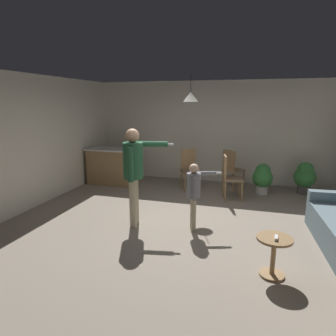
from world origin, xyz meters
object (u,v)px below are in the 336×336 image
(kitchen_counter, at_px, (112,166))
(potted_plant_corner, at_px, (262,177))
(dining_chair_centre_back, at_px, (189,168))
(dining_chair_near_wall, at_px, (232,168))
(side_table_by_couch, at_px, (274,252))
(spare_remote_on_table, at_px, (276,238))
(person_child, at_px, (194,189))
(person_adult, at_px, (134,167))
(potted_plant_by_wall, at_px, (305,176))
(dining_chair_by_counter, at_px, (230,176))

(kitchen_counter, height_order, potted_plant_corner, kitchen_counter)
(dining_chair_centre_back, bearing_deg, dining_chair_near_wall, 165.32)
(side_table_by_couch, distance_m, spare_remote_on_table, 0.22)
(person_child, height_order, spare_remote_on_table, person_child)
(potted_plant_corner, bearing_deg, spare_remote_on_table, -88.48)
(person_adult, xyz_separation_m, potted_plant_by_wall, (3.14, 2.88, -0.64))
(person_child, distance_m, dining_chair_by_counter, 1.90)
(dining_chair_near_wall, bearing_deg, spare_remote_on_table, -40.34)
(person_adult, xyz_separation_m, person_child, (1.03, 0.10, -0.35))
(kitchen_counter, xyz_separation_m, dining_chair_centre_back, (2.10, 0.08, 0.07))
(kitchen_counter, bearing_deg, potted_plant_by_wall, 5.31)
(person_adult, height_order, dining_chair_centre_back, person_adult)
(kitchen_counter, relative_size, spare_remote_on_table, 9.69)
(kitchen_counter, bearing_deg, dining_chair_by_counter, -8.87)
(dining_chair_near_wall, distance_m, dining_chair_centre_back, 1.05)
(dining_chair_centre_back, bearing_deg, dining_chair_by_counter, 122.37)
(person_child, xyz_separation_m, dining_chair_by_counter, (0.43, 1.84, -0.17))
(dining_chair_near_wall, distance_m, spare_remote_on_table, 3.89)
(dining_chair_by_counter, relative_size, spare_remote_on_table, 7.69)
(person_adult, bearing_deg, kitchen_counter, -156.48)
(potted_plant_corner, bearing_deg, person_adult, -130.11)
(side_table_by_couch, distance_m, potted_plant_by_wall, 3.97)
(side_table_by_couch, height_order, person_adult, person_adult)
(person_adult, xyz_separation_m, spare_remote_on_table, (2.28, -1.04, -0.53))
(person_child, relative_size, spare_remote_on_table, 8.90)
(kitchen_counter, distance_m, dining_chair_near_wall, 3.13)
(dining_chair_centre_back, bearing_deg, potted_plant_by_wall, 158.73)
(dining_chair_near_wall, xyz_separation_m, potted_plant_corner, (0.74, -0.18, -0.14))
(potted_plant_by_wall, bearing_deg, person_adult, -137.53)
(person_adult, relative_size, person_child, 1.48)
(potted_plant_by_wall, bearing_deg, person_child, -127.24)
(person_child, relative_size, potted_plant_corner, 1.59)
(dining_chair_near_wall, height_order, spare_remote_on_table, dining_chair_near_wall)
(kitchen_counter, relative_size, person_child, 1.09)
(person_adult, height_order, potted_plant_by_wall, person_adult)
(person_child, xyz_separation_m, spare_remote_on_table, (1.24, -1.14, -0.18))
(person_child, distance_m, potted_plant_corner, 2.76)
(kitchen_counter, distance_m, dining_chair_centre_back, 2.10)
(kitchen_counter, bearing_deg, spare_remote_on_table, -41.29)
(person_adult, height_order, dining_chair_by_counter, person_adult)
(dining_chair_by_counter, bearing_deg, potted_plant_corner, 120.55)
(person_adult, distance_m, dining_chair_near_wall, 3.16)
(dining_chair_near_wall, bearing_deg, person_child, -61.49)
(kitchen_counter, height_order, dining_chair_by_counter, dining_chair_by_counter)
(kitchen_counter, bearing_deg, potted_plant_corner, 2.39)
(kitchen_counter, xyz_separation_m, dining_chair_near_wall, (3.11, 0.34, 0.07))
(dining_chair_near_wall, height_order, potted_plant_by_wall, dining_chair_near_wall)
(kitchen_counter, distance_m, spare_remote_on_table, 5.25)
(side_table_by_couch, xyz_separation_m, dining_chair_near_wall, (-0.82, 3.76, 0.22))
(dining_chair_near_wall, distance_m, potted_plant_corner, 0.77)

